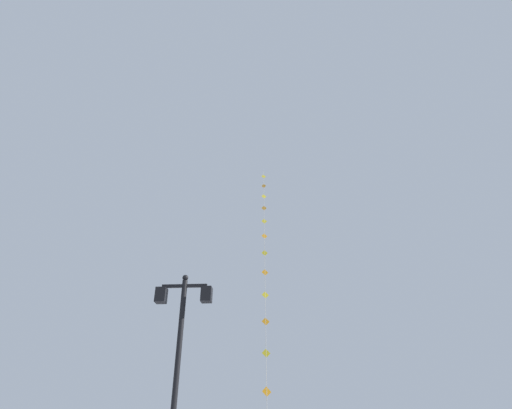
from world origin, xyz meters
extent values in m
cylinder|color=black|center=(-1.51, 9.96, 2.57)|extent=(0.14, 0.14, 5.14)
sphere|color=black|center=(-1.51, 9.96, 5.22)|extent=(0.16, 0.16, 0.16)
cube|color=black|center=(-1.51, 9.96, 4.99)|extent=(1.23, 0.08, 0.08)
cube|color=black|center=(-2.13, 9.96, 4.74)|extent=(0.28, 0.28, 0.40)
cube|color=beige|center=(-2.13, 9.96, 4.74)|extent=(0.19, 0.19, 0.30)
cube|color=black|center=(-0.90, 9.96, 4.74)|extent=(0.28, 0.28, 0.40)
cube|color=beige|center=(-0.90, 9.96, 4.74)|extent=(0.19, 0.19, 0.30)
cylinder|color=silver|center=(0.32, 20.08, 3.99)|extent=(0.07, 1.20, 1.85)
cylinder|color=silver|center=(0.27, 21.26, 5.83)|extent=(0.07, 1.20, 1.85)
cylinder|color=silver|center=(0.23, 22.44, 7.66)|extent=(0.07, 1.20, 1.85)
cylinder|color=silver|center=(0.18, 23.63, 9.50)|extent=(0.07, 1.20, 1.85)
cylinder|color=silver|center=(0.14, 24.81, 11.34)|extent=(0.07, 1.20, 1.85)
cylinder|color=silver|center=(0.09, 25.99, 13.17)|extent=(0.07, 1.20, 1.85)
cylinder|color=silver|center=(0.04, 27.17, 15.01)|extent=(0.07, 1.20, 1.85)
cylinder|color=silver|center=(0.00, 28.35, 16.84)|extent=(0.07, 1.20, 1.85)
cylinder|color=silver|center=(-0.05, 29.54, 18.68)|extent=(0.07, 1.20, 1.85)
cylinder|color=silver|center=(-0.09, 30.72, 20.52)|extent=(0.07, 1.20, 1.85)
cylinder|color=silver|center=(-0.14, 31.90, 22.35)|extent=(0.07, 1.20, 1.85)
cube|color=orange|center=(0.34, 19.49, 3.07)|extent=(0.42, 0.08, 0.43)
cylinder|color=orange|center=(0.34, 19.49, 2.81)|extent=(0.02, 0.03, 0.21)
cube|color=yellow|center=(0.30, 20.67, 4.91)|extent=(0.43, 0.01, 0.43)
cylinder|color=yellow|center=(0.30, 20.67, 4.59)|extent=(0.02, 0.02, 0.31)
cube|color=orange|center=(0.25, 21.85, 6.74)|extent=(0.43, 0.04, 0.43)
cylinder|color=orange|center=(0.25, 21.85, 6.47)|extent=(0.02, 0.02, 0.22)
cube|color=yellow|center=(0.20, 23.04, 8.58)|extent=(0.43, 0.06, 0.43)
cylinder|color=yellow|center=(0.20, 23.04, 8.26)|extent=(0.02, 0.05, 0.32)
cube|color=orange|center=(0.16, 24.22, 10.42)|extent=(0.43, 0.07, 0.43)
cylinder|color=orange|center=(0.16, 24.22, 10.15)|extent=(0.02, 0.04, 0.20)
cube|color=yellow|center=(0.11, 25.40, 12.25)|extent=(0.43, 0.01, 0.43)
cylinder|color=yellow|center=(0.11, 25.40, 11.98)|extent=(0.02, 0.02, 0.23)
cube|color=orange|center=(0.07, 26.58, 14.09)|extent=(0.42, 0.11, 0.43)
cylinder|color=orange|center=(0.07, 26.58, 13.82)|extent=(0.02, 0.04, 0.21)
cube|color=yellow|center=(0.02, 27.76, 15.93)|extent=(0.43, 0.06, 0.43)
cylinder|color=yellow|center=(0.02, 27.76, 15.67)|extent=(0.02, 0.04, 0.20)
cube|color=orange|center=(-0.02, 28.94, 17.76)|extent=(0.43, 0.02, 0.43)
cylinder|color=orange|center=(-0.02, 28.94, 17.47)|extent=(0.02, 0.03, 0.25)
cube|color=yellow|center=(-0.07, 30.13, 19.60)|extent=(0.42, 0.11, 0.43)
cylinder|color=yellow|center=(-0.07, 30.13, 19.30)|extent=(0.03, 0.05, 0.28)
cube|color=orange|center=(-0.12, 31.31, 21.43)|extent=(0.42, 0.09, 0.43)
cylinder|color=orange|center=(-0.12, 31.31, 21.13)|extent=(0.02, 0.02, 0.28)
cube|color=yellow|center=(-0.16, 32.49, 23.27)|extent=(0.42, 0.08, 0.43)
cylinder|color=yellow|center=(-0.16, 32.49, 22.97)|extent=(0.02, 0.03, 0.27)
camera|label=1|loc=(1.04, -0.40, 1.63)|focal=28.02mm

